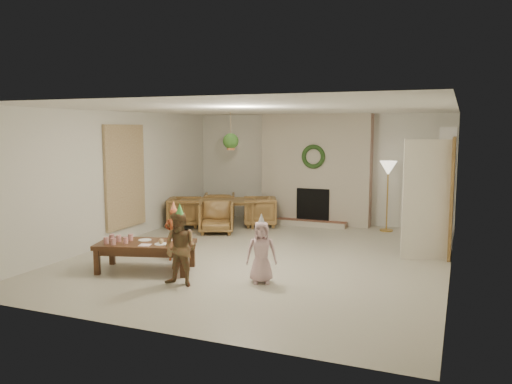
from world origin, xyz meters
The scene contains 56 objects.
floor centered at (0.00, 0.00, 0.00)m, with size 7.00×7.00×0.00m, color #B7B29E.
ceiling centered at (0.00, 0.00, 2.50)m, with size 7.00×7.00×0.00m, color white.
wall_back centered at (0.00, 3.50, 1.25)m, with size 7.00×7.00×0.00m, color silver.
wall_front centered at (0.00, -3.50, 1.25)m, with size 7.00×7.00×0.00m, color silver.
wall_left centered at (-3.00, 0.00, 1.25)m, with size 7.00×7.00×0.00m, color silver.
wall_right centered at (3.00, 0.00, 1.25)m, with size 7.00×7.00×0.00m, color silver.
fireplace_mass centered at (0.00, 3.30, 1.25)m, with size 2.50×0.40×2.50m, color #521A15.
fireplace_hearth centered at (0.00, 2.95, 0.06)m, with size 1.60×0.30×0.12m, color maroon.
fireplace_firebox centered at (0.00, 3.12, 0.45)m, with size 0.75×0.12×0.75m, color black.
fireplace_wreath centered at (0.00, 3.07, 1.55)m, with size 0.54×0.54×0.10m, color #1C3A15.
floor_lamp_base centered at (1.65, 3.00, 0.01)m, with size 0.28×0.28×0.03m, color gold.
floor_lamp_post centered at (1.65, 3.00, 0.70)m, with size 0.03×0.03×1.35m, color gold.
floor_lamp_shade centered at (1.65, 3.00, 1.35)m, with size 0.36×0.36×0.30m, color beige.
bookshelf_carcass centered at (2.84, 2.30, 1.10)m, with size 0.30×1.00×2.20m, color white.
bookshelf_shelf_a centered at (2.82, 2.30, 0.45)m, with size 0.30×0.92×0.03m, color white.
bookshelf_shelf_b centered at (2.82, 2.30, 0.85)m, with size 0.30×0.92×0.03m, color white.
bookshelf_shelf_c centered at (2.82, 2.30, 1.25)m, with size 0.30×0.92×0.03m, color white.
bookshelf_shelf_d centered at (2.82, 2.30, 1.65)m, with size 0.30×0.92×0.03m, color white.
books_row_lower centered at (2.80, 2.15, 0.59)m, with size 0.20×0.40×0.24m, color #A82A1F.
books_row_mid centered at (2.80, 2.35, 0.99)m, with size 0.20×0.44×0.24m, color #275D90.
books_row_upper centered at (2.80, 2.20, 1.38)m, with size 0.20×0.36×0.22m, color gold.
door_frame centered at (2.96, 1.20, 1.02)m, with size 0.05×0.86×2.04m, color brown.
door_leaf centered at (2.58, 0.82, 1.00)m, with size 0.05×0.80×2.00m, color beige.
curtain_panel centered at (-2.96, 0.20, 1.25)m, with size 0.06×1.20×2.00m, color #C4B58A.
dining_table centered at (-1.91, 2.13, 0.30)m, with size 1.69×0.94×0.59m, color brown.
dining_chair_near centered at (-1.62, 1.45, 0.33)m, with size 0.70×0.72×0.66m, color brown.
dining_chair_far centered at (-2.21, 2.81, 0.33)m, with size 0.70×0.72×0.66m, color brown.
dining_chair_left centered at (-2.59, 1.83, 0.33)m, with size 0.70×0.72×0.66m, color brown.
dining_chair_right centered at (-1.06, 2.50, 0.33)m, with size 0.70×0.72×0.66m, color brown.
hanging_plant_cord centered at (-1.30, 1.50, 2.15)m, with size 0.01×0.01×0.70m, color tan.
hanging_plant_pot centered at (-1.30, 1.50, 1.80)m, with size 0.16×0.16×0.12m, color #A85F36.
hanging_plant_foliage centered at (-1.30, 1.50, 1.92)m, with size 0.32×0.32×0.32m, color #254C19.
coffee_table_top centered at (-1.36, -1.51, 0.41)m, with size 1.45×0.72×0.07m, color #4C2D19.
coffee_table_apron centered at (-1.36, -1.51, 0.33)m, with size 1.34×0.61×0.09m, color #4C2D19.
coffee_leg_fl centered at (-1.91, -1.97, 0.19)m, with size 0.08×0.08×0.38m, color #4C2D19.
coffee_leg_fr centered at (-0.64, -1.61, 0.19)m, with size 0.08×0.08×0.38m, color #4C2D19.
coffee_leg_bl centered at (-2.07, -1.41, 0.19)m, with size 0.08×0.08×0.38m, color #4C2D19.
coffee_leg_br centered at (-0.81, -1.04, 0.19)m, with size 0.08×0.08×0.38m, color #4C2D19.
cup_a centered at (-1.85, -1.82, 0.50)m, with size 0.08×0.08×0.10m, color silver.
cup_b centered at (-1.91, -1.61, 0.50)m, with size 0.08×0.08×0.10m, color silver.
cup_c centered at (-1.70, -1.84, 0.50)m, with size 0.08×0.08×0.10m, color silver.
cup_d centered at (-1.76, -1.63, 0.50)m, with size 0.08×0.08×0.10m, color silver.
cup_e centered at (-1.58, -1.71, 0.50)m, with size 0.08×0.08×0.10m, color silver.
cup_f centered at (-1.64, -1.50, 0.50)m, with size 0.08×0.08×0.10m, color silver.
plate_a centered at (-1.45, -1.40, 0.45)m, with size 0.20×0.20×0.01m, color white.
plate_b centered at (-1.06, -1.54, 0.45)m, with size 0.20×0.20×0.01m, color white.
plate_c centered at (-0.91, -1.26, 0.45)m, with size 0.20×0.20×0.01m, color white.
food_scoop centered at (-1.06, -1.54, 0.49)m, with size 0.08×0.08×0.08m, color tan.
napkin_left centered at (-1.25, -1.69, 0.45)m, with size 0.17×0.17×0.01m, color #F8B7C0.
napkin_right centered at (-1.04, -1.21, 0.45)m, with size 0.17×0.17×0.01m, color #F8B7C0.
child_red centered at (-1.27, -0.81, 0.44)m, with size 0.32×0.21×0.88m, color #9E4221.
party_hat_red centered at (-1.27, -0.81, 0.91)m, with size 0.12×0.12×0.17m, color gold.
child_plaid centered at (-0.47, -1.96, 0.52)m, with size 0.51×0.39×1.04m, color maroon.
party_hat_plaid centered at (-0.47, -1.96, 1.08)m, with size 0.12×0.12×0.17m, color #50BA50.
child_pink centered at (0.52, -1.42, 0.44)m, with size 0.43×0.28×0.89m, color #CEA5AA.
party_hat_pink centered at (0.52, -1.42, 0.92)m, with size 0.12×0.12×0.16m, color silver.
Camera 1 is at (3.10, -7.99, 2.19)m, focal length 35.89 mm.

